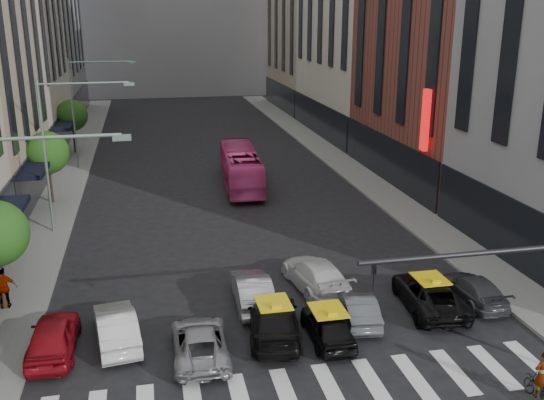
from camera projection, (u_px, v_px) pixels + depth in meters
sidewalk_left at (64, 187)px, 45.61m from camera, size 3.00×96.00×0.15m
sidewalk_right at (354, 172)px, 50.15m from camera, size 3.00×96.00×0.15m
building_right_b at (446, 8)px, 44.61m from camera, size 8.00×18.00×26.00m
building_right_d at (310, 2)px, 79.83m from camera, size 8.00×18.00×28.00m
tree_mid at (47, 153)px, 40.75m from camera, size 2.88×2.88×4.95m
tree_far at (72, 115)px, 55.71m from camera, size 2.88×2.88×4.95m
streetlamp_near at (2, 228)px, 19.87m from camera, size 5.38×0.25×9.00m
streetlamp_mid at (60, 136)px, 34.83m from camera, size 5.38×0.25×9.00m
streetlamp_far at (84, 99)px, 49.78m from camera, size 5.38×0.25×9.00m
liberty_sign at (425, 120)px, 39.27m from camera, size 0.30×0.70×4.00m
car_red at (53, 336)px, 23.33m from camera, size 1.80×4.35×1.47m
car_white_front at (116, 326)px, 24.10m from camera, size 2.10×4.51×1.43m
car_silver at (200, 341)px, 23.17m from camera, size 2.17×4.56×1.26m
taxi_left at (273, 320)px, 24.62m from camera, size 2.71×5.26×1.46m
taxi_center at (328, 325)px, 24.30m from camera, size 1.60×3.89×1.32m
car_grey_mid at (357, 307)px, 25.88m from camera, size 1.81×4.02×1.28m
taxi_right at (429, 294)px, 26.95m from camera, size 2.87×5.29×1.41m
car_grey_curb at (474, 289)px, 27.59m from camera, size 1.78×4.26×1.23m
car_row2_left at (252, 290)px, 27.23m from camera, size 1.65×4.48×1.46m
car_row2_right at (316, 274)px, 28.85m from camera, size 2.69×5.31×1.48m
bus at (241, 168)px, 45.74m from camera, size 3.16×10.72×2.95m
motorcycle at (540, 391)px, 20.43m from camera, size 0.64×1.72×0.90m
pedestrian_far at (4, 288)px, 26.59m from camera, size 1.15×0.54×1.91m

